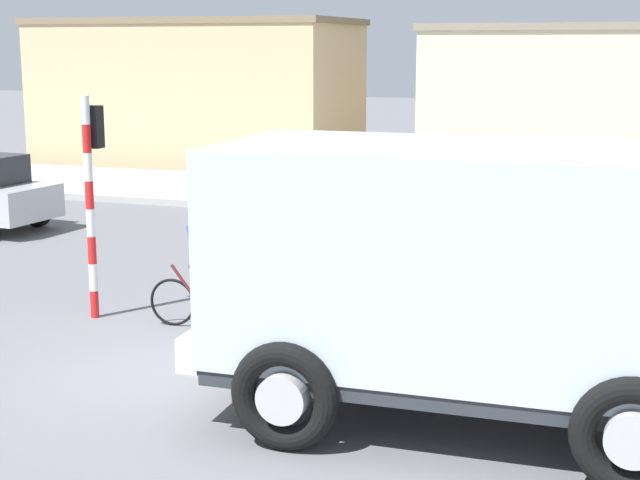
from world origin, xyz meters
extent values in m
plane|color=slate|center=(0.00, 0.00, 0.00)|extent=(120.00, 120.00, 0.00)
cube|color=#ADADA8|center=(0.00, 13.32, 0.08)|extent=(80.00, 5.00, 0.16)
cube|color=silver|center=(3.58, -0.47, 1.80)|extent=(5.26, 2.62, 2.20)
cube|color=#2D3338|center=(3.58, -0.47, 0.62)|extent=(5.15, 2.57, 0.16)
cube|color=silver|center=(0.88, -0.54, 0.80)|extent=(0.30, 2.38, 0.36)
cube|color=black|center=(1.03, -0.54, 2.30)|extent=(0.17, 2.13, 0.70)
torus|color=black|center=(1.99, -1.79, 0.55)|extent=(1.11, 0.27, 1.10)
cylinder|color=beige|center=(1.99, -1.79, 0.55)|extent=(0.50, 0.31, 0.50)
torus|color=black|center=(1.93, 0.77, 0.55)|extent=(1.11, 0.27, 1.10)
cylinder|color=beige|center=(1.93, 0.77, 0.55)|extent=(0.50, 0.31, 0.50)
torus|color=black|center=(5.22, -1.72, 0.55)|extent=(1.11, 0.27, 1.10)
cylinder|color=beige|center=(5.22, -1.72, 0.55)|extent=(0.50, 0.31, 0.50)
torus|color=black|center=(5.16, 0.84, 0.55)|extent=(1.11, 0.27, 1.10)
cylinder|color=beige|center=(5.16, 0.84, 0.55)|extent=(0.50, 0.31, 0.50)
torus|color=black|center=(0.01, 1.73, 0.34)|extent=(0.68, 0.08, 0.68)
torus|color=black|center=(-1.04, 1.67, 0.34)|extent=(0.68, 0.08, 0.68)
cylinder|color=#591E1E|center=(-0.34, 1.71, 0.91)|extent=(0.60, 0.08, 0.09)
cylinder|color=#591E1E|center=(-0.28, 1.71, 0.66)|extent=(0.51, 0.07, 0.57)
cylinder|color=#591E1E|center=(-0.84, 1.68, 0.61)|extent=(0.44, 0.07, 0.57)
cylinder|color=#591E1E|center=(-0.02, 1.72, 0.64)|extent=(0.10, 0.05, 0.59)
cylinder|color=black|center=(-0.04, 1.72, 0.95)|extent=(0.06, 0.50, 0.03)
cube|color=black|center=(-0.64, 1.69, 0.88)|extent=(0.25, 0.13, 0.06)
cube|color=#3351A8|center=(-0.59, 1.69, 1.21)|extent=(0.31, 0.34, 0.59)
sphere|color=tan|center=(-0.52, 1.70, 1.61)|extent=(0.22, 0.22, 0.22)
cylinder|color=#2D334C|center=(-0.56, 1.79, 0.65)|extent=(0.31, 0.14, 0.57)
cylinder|color=tan|center=(-0.40, 1.86, 1.26)|extent=(0.50, 0.12, 0.29)
cylinder|color=#2D334C|center=(-0.55, 1.59, 0.65)|extent=(0.31, 0.14, 0.57)
cylinder|color=tan|center=(-0.38, 1.54, 1.26)|extent=(0.50, 0.12, 0.29)
cylinder|color=red|center=(-2.31, 1.66, 0.20)|extent=(0.12, 0.12, 0.40)
cylinder|color=white|center=(-2.31, 1.66, 0.60)|extent=(0.12, 0.12, 0.40)
cylinder|color=red|center=(-2.31, 1.66, 1.00)|extent=(0.12, 0.12, 0.40)
cylinder|color=white|center=(-2.31, 1.66, 1.40)|extent=(0.12, 0.12, 0.40)
cylinder|color=red|center=(-2.31, 1.66, 1.80)|extent=(0.12, 0.12, 0.40)
cylinder|color=white|center=(-2.31, 1.66, 2.20)|extent=(0.12, 0.12, 0.40)
cylinder|color=red|center=(-2.31, 1.66, 2.60)|extent=(0.12, 0.12, 0.40)
cylinder|color=white|center=(-2.31, 1.66, 3.00)|extent=(0.12, 0.12, 0.40)
cube|color=black|center=(-2.31, 1.84, 2.75)|extent=(0.24, 0.20, 0.60)
sphere|color=red|center=(-2.31, 1.96, 2.75)|extent=(0.14, 0.14, 0.14)
cylinder|color=black|center=(-7.37, 7.47, 0.30)|extent=(0.61, 0.23, 0.60)
cylinder|color=#2D334C|center=(-1.18, 7.41, 0.42)|extent=(0.22, 0.22, 0.85)
cube|color=#338C51|center=(-1.18, 7.41, 1.13)|extent=(0.34, 0.22, 0.56)
sphere|color=brown|center=(-1.18, 7.41, 1.52)|extent=(0.20, 0.20, 0.20)
cube|color=#D1B284|center=(-9.18, 19.19, 2.25)|extent=(9.94, 5.40, 4.51)
cube|color=#7D6B4F|center=(-9.18, 19.19, 4.61)|extent=(10.14, 5.50, 0.20)
cube|color=beige|center=(3.47, 21.04, 2.14)|extent=(9.73, 7.39, 4.28)
cube|color=gray|center=(3.47, 21.04, 4.38)|extent=(9.92, 7.54, 0.20)
camera|label=1|loc=(5.24, -10.06, 3.90)|focal=54.31mm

